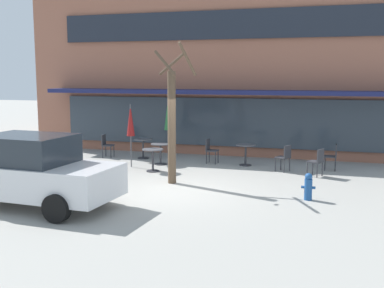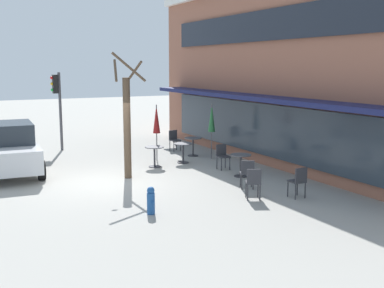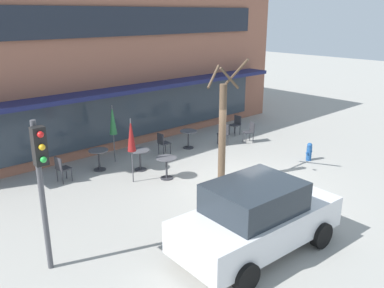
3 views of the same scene
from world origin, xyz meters
name	(u,v)px [view 1 (image 1 of 3)]	position (x,y,z in m)	size (l,w,h in m)	color
ground_plane	(175,189)	(0.00, 0.00, 0.00)	(80.00, 80.00, 0.00)	#9E9B93
building_facade	(244,67)	(0.00, 9.96, 3.55)	(17.07, 9.10, 7.10)	#935B47
cafe_table_near_wall	(161,150)	(-1.73, 3.46, 0.52)	(0.70, 0.70, 0.76)	#333338
cafe_table_streetside	(246,151)	(1.22, 4.16, 0.52)	(0.70, 0.70, 0.76)	#333338
cafe_table_by_tree	(153,156)	(-1.53, 2.20, 0.52)	(0.70, 0.70, 0.76)	#333338
cafe_table_mid_patio	(143,145)	(-2.83, 4.45, 0.52)	(0.70, 0.70, 0.76)	#333338
patio_umbrella_green_folded	(131,121)	(-2.55, 2.72, 1.63)	(0.28, 0.28, 2.20)	#4C4C51
patio_umbrella_cream_folded	(168,116)	(-1.94, 4.83, 1.63)	(0.28, 0.28, 2.20)	#4C4C51
cafe_chair_0	(333,155)	(4.20, 4.15, 0.53)	(0.40, 0.40, 0.89)	#333338
cafe_chair_1	(106,144)	(-4.32, 4.30, 0.53)	(0.44, 0.44, 0.89)	#333338
cafe_chair_2	(210,149)	(-0.09, 4.23, 0.53)	(0.42, 0.42, 0.89)	#333338
cafe_chair_3	(285,156)	(2.67, 3.45, 0.53)	(0.53, 0.53, 0.89)	#333338
cafe_chair_4	(317,160)	(3.74, 2.94, 0.53)	(0.53, 0.53, 0.89)	#333338
parked_sedan	(32,171)	(-2.76, -2.68, 0.88)	(4.30, 2.21, 1.76)	silver
street_tree	(172,122)	(-0.33, 0.74, 1.84)	(1.12, 1.11, 4.11)	brown
fire_hydrant	(308,186)	(3.65, -0.08, 0.35)	(0.36, 0.20, 0.71)	#1E4C8C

